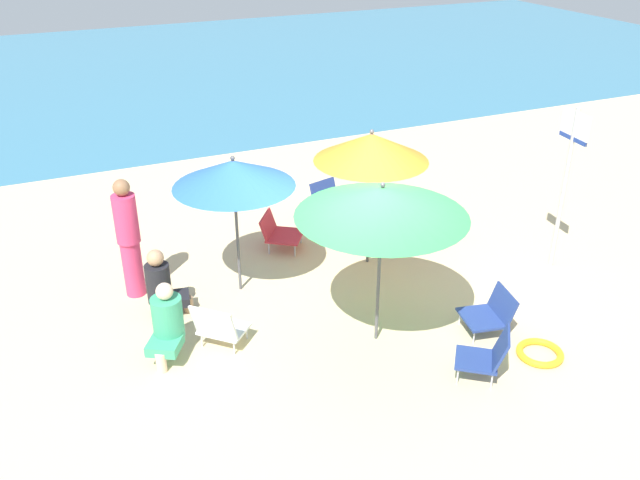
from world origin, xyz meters
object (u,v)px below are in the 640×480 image
at_px(umbrella_blue, 233,174).
at_px(beach_chair_e, 487,355).
at_px(person_a, 129,238).
at_px(umbrella_green, 382,202).
at_px(beach_chair_a, 219,326).
at_px(beach_chair_f, 431,217).
at_px(warning_sign, 568,166).
at_px(person_c, 162,284).
at_px(beach_chair_b, 490,312).
at_px(beach_chair_c, 279,232).
at_px(umbrella_orange, 371,147).
at_px(person_b, 167,322).
at_px(swim_ring, 540,353).
at_px(beach_chair_d, 329,203).

relative_size(umbrella_blue, beach_chair_e, 2.73).
xyz_separation_m(umbrella_blue, person_a, (-1.32, 0.45, -0.84)).
xyz_separation_m(umbrella_green, person_a, (-2.46, 2.21, -0.97)).
bearing_deg(umbrella_green, beach_chair_a, 162.21).
bearing_deg(beach_chair_e, beach_chair_f, -75.31).
bearing_deg(person_a, beach_chair_e, -118.65).
bearing_deg(warning_sign, person_a, 169.05).
xyz_separation_m(beach_chair_a, person_c, (-0.43, 0.98, 0.14)).
distance_m(beach_chair_b, warning_sign, 2.43).
xyz_separation_m(umbrella_blue, beach_chair_c, (0.90, 0.90, -1.40)).
height_order(umbrella_orange, warning_sign, warning_sign).
bearing_deg(beach_chair_e, warning_sign, -107.29).
bearing_deg(umbrella_blue, warning_sign, -15.53).
bearing_deg(person_b, beach_chair_f, 139.17).
height_order(beach_chair_c, person_b, person_b).
relative_size(beach_chair_b, person_b, 0.69).
height_order(umbrella_orange, beach_chair_b, umbrella_orange).
xyz_separation_m(person_c, swim_ring, (3.78, -2.64, -0.41)).
distance_m(beach_chair_a, person_a, 1.85).
bearing_deg(person_c, umbrella_green, -24.59).
height_order(umbrella_blue, beach_chair_c, umbrella_blue).
height_order(umbrella_green, person_a, umbrella_green).
distance_m(beach_chair_b, person_b, 3.84).
distance_m(beach_chair_c, beach_chair_d, 1.16).
bearing_deg(beach_chair_e, person_c, -5.42).
relative_size(beach_chair_f, person_a, 0.35).
distance_m(beach_chair_c, swim_ring, 4.17).
xyz_separation_m(umbrella_blue, person_b, (-1.21, -1.09, -1.21)).
height_order(beach_chair_c, swim_ring, beach_chair_c).
bearing_deg(swim_ring, beach_chair_b, 110.31).
height_order(umbrella_blue, beach_chair_f, umbrella_blue).
xyz_separation_m(umbrella_orange, beach_chair_c, (-1.03, 0.92, -1.48)).
bearing_deg(person_b, person_c, -157.90).
relative_size(beach_chair_b, beach_chair_d, 0.93).
xyz_separation_m(person_a, person_b, (0.11, -1.54, -0.37)).
distance_m(umbrella_orange, beach_chair_e, 3.24).
xyz_separation_m(beach_chair_c, swim_ring, (1.81, -3.75, -0.23)).
relative_size(beach_chair_b, beach_chair_e, 0.92).
bearing_deg(umbrella_orange, person_c, -176.41).
xyz_separation_m(beach_chair_d, person_c, (-3.02, -1.59, 0.09)).
relative_size(beach_chair_e, person_b, 0.74).
height_order(umbrella_blue, person_c, umbrella_blue).
bearing_deg(person_a, beach_chair_f, -73.31).
bearing_deg(beach_chair_b, beach_chair_c, -51.85).
height_order(umbrella_orange, swim_ring, umbrella_orange).
relative_size(beach_chair_c, beach_chair_d, 1.13).
xyz_separation_m(umbrella_orange, beach_chair_f, (1.31, 0.38, -1.45)).
bearing_deg(umbrella_orange, swim_ring, -74.49).
bearing_deg(swim_ring, person_b, 155.90).
height_order(beach_chair_b, warning_sign, warning_sign).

